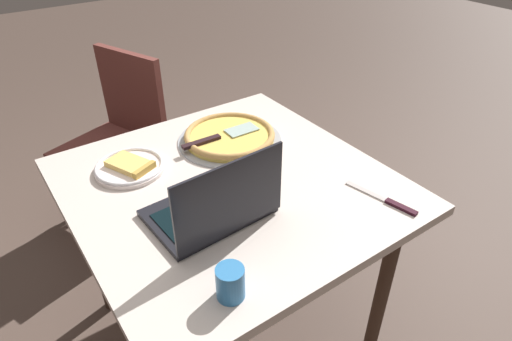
{
  "coord_description": "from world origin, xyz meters",
  "views": [
    {
      "loc": [
        1.0,
        -0.6,
        1.57
      ],
      "look_at": [
        0.07,
        0.06,
        0.8
      ],
      "focal_mm": 30.59,
      "sensor_mm": 36.0,
      "label": 1
    }
  ],
  "objects_px": {
    "dining_table": "(230,201)",
    "pizza_tray": "(230,136)",
    "chair_near": "(119,133)",
    "table_knife": "(387,201)",
    "laptop": "(215,207)",
    "pizza_plate": "(130,167)",
    "drink_cup": "(230,282)"
  },
  "relations": [
    {
      "from": "pizza_plate",
      "to": "chair_near",
      "type": "xyz_separation_m",
      "value": [
        -0.71,
        0.18,
        -0.25
      ]
    },
    {
      "from": "table_knife",
      "to": "pizza_plate",
      "type": "bearing_deg",
      "value": -137.03
    },
    {
      "from": "pizza_tray",
      "to": "laptop",
      "type": "bearing_deg",
      "value": -37.38
    },
    {
      "from": "dining_table",
      "to": "drink_cup",
      "type": "height_order",
      "value": "drink_cup"
    },
    {
      "from": "pizza_plate",
      "to": "table_knife",
      "type": "distance_m",
      "value": 0.85
    },
    {
      "from": "laptop",
      "to": "dining_table",
      "type": "bearing_deg",
      "value": 136.37
    },
    {
      "from": "dining_table",
      "to": "drink_cup",
      "type": "distance_m",
      "value": 0.49
    },
    {
      "from": "dining_table",
      "to": "chair_near",
      "type": "relative_size",
      "value": 1.14
    },
    {
      "from": "laptop",
      "to": "pizza_plate",
      "type": "xyz_separation_m",
      "value": [
        -0.39,
        -0.1,
        -0.04
      ]
    },
    {
      "from": "pizza_plate",
      "to": "chair_near",
      "type": "relative_size",
      "value": 0.27
    },
    {
      "from": "laptop",
      "to": "pizza_tray",
      "type": "height_order",
      "value": "laptop"
    },
    {
      "from": "dining_table",
      "to": "drink_cup",
      "type": "relative_size",
      "value": 11.61
    },
    {
      "from": "dining_table",
      "to": "laptop",
      "type": "height_order",
      "value": "laptop"
    },
    {
      "from": "dining_table",
      "to": "pizza_tray",
      "type": "bearing_deg",
      "value": 147.29
    },
    {
      "from": "drink_cup",
      "to": "chair_near",
      "type": "distance_m",
      "value": 1.4
    },
    {
      "from": "table_knife",
      "to": "dining_table",
      "type": "bearing_deg",
      "value": -137.73
    },
    {
      "from": "dining_table",
      "to": "chair_near",
      "type": "xyz_separation_m",
      "value": [
        -0.96,
        -0.06,
        -0.15
      ]
    },
    {
      "from": "drink_cup",
      "to": "pizza_tray",
      "type": "bearing_deg",
      "value": 147.96
    },
    {
      "from": "table_knife",
      "to": "chair_near",
      "type": "xyz_separation_m",
      "value": [
        -1.33,
        -0.4,
        -0.24
      ]
    },
    {
      "from": "pizza_tray",
      "to": "table_knife",
      "type": "xyz_separation_m",
      "value": [
        0.59,
        0.2,
        -0.02
      ]
    },
    {
      "from": "chair_near",
      "to": "pizza_tray",
      "type": "bearing_deg",
      "value": 15.07
    },
    {
      "from": "laptop",
      "to": "chair_near",
      "type": "distance_m",
      "value": 1.14
    },
    {
      "from": "table_knife",
      "to": "chair_near",
      "type": "distance_m",
      "value": 1.41
    },
    {
      "from": "pizza_plate",
      "to": "drink_cup",
      "type": "distance_m",
      "value": 0.65
    },
    {
      "from": "pizza_tray",
      "to": "drink_cup",
      "type": "relative_size",
      "value": 4.47
    },
    {
      "from": "laptop",
      "to": "table_knife",
      "type": "relative_size",
      "value": 1.47
    },
    {
      "from": "laptop",
      "to": "drink_cup",
      "type": "height_order",
      "value": "laptop"
    },
    {
      "from": "pizza_tray",
      "to": "dining_table",
      "type": "bearing_deg",
      "value": -32.71
    },
    {
      "from": "dining_table",
      "to": "chair_near",
      "type": "height_order",
      "value": "chair_near"
    },
    {
      "from": "pizza_plate",
      "to": "table_knife",
      "type": "height_order",
      "value": "pizza_plate"
    },
    {
      "from": "table_knife",
      "to": "drink_cup",
      "type": "bearing_deg",
      "value": -87.39
    },
    {
      "from": "drink_cup",
      "to": "chair_near",
      "type": "bearing_deg",
      "value": 172.04
    }
  ]
}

